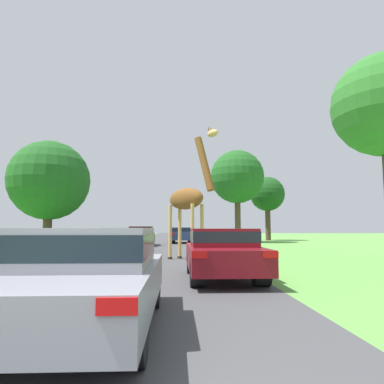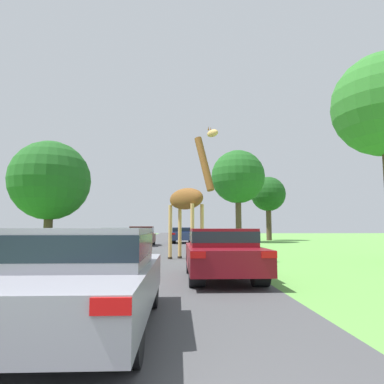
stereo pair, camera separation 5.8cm
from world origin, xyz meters
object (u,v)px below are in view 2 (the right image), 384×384
at_px(tree_left_edge, 268,195).
at_px(tree_mid_field, 238,177).
at_px(car_lead_maroon, 87,274).
at_px(tree_far_right, 50,181).
at_px(giraffe_near_road, 189,198).
at_px(car_queue_left, 122,240).
at_px(car_queue_right, 222,252).
at_px(car_verge_right, 182,235).
at_px(car_far_ahead, 142,236).

xyz_separation_m(tree_left_edge, tree_mid_field, (-4.05, -4.59, 1.18)).
distance_m(car_lead_maroon, tree_left_edge, 33.51).
distance_m(tree_far_right, tree_mid_field, 16.63).
relative_size(giraffe_near_road, tree_left_edge, 0.80).
bearing_deg(tree_mid_field, giraffe_near_road, -106.67).
relative_size(giraffe_near_road, car_queue_left, 1.34).
distance_m(giraffe_near_road, car_queue_right, 5.68).
relative_size(car_lead_maroon, car_queue_left, 1.02).
height_order(tree_left_edge, tree_mid_field, tree_mid_field).
relative_size(giraffe_near_road, car_verge_right, 1.31).
bearing_deg(giraffe_near_road, car_queue_right, 56.91).
bearing_deg(car_far_ahead, tree_far_right, -151.71).
height_order(car_far_ahead, tree_far_right, tree_far_right).
height_order(car_verge_right, tree_mid_field, tree_mid_field).
xyz_separation_m(car_queue_left, tree_far_right, (-5.66, 4.97, 3.76)).
xyz_separation_m(car_queue_left, tree_left_edge, (12.58, 18.11, 4.17)).
height_order(tree_left_edge, tree_far_right, tree_far_right).
relative_size(car_lead_maroon, car_verge_right, 1.00).
bearing_deg(car_queue_left, tree_far_right, 138.70).
distance_m(car_queue_right, car_verge_right, 21.27).
distance_m(car_lead_maroon, car_queue_left, 13.44).
xyz_separation_m(car_lead_maroon, tree_far_right, (-7.40, 18.30, 3.75)).
relative_size(car_verge_right, tree_left_edge, 0.61).
distance_m(car_queue_right, tree_far_right, 17.41).
bearing_deg(giraffe_near_road, tree_far_right, -84.46).
bearing_deg(tree_mid_field, car_queue_right, -101.11).
xyz_separation_m(tree_left_edge, tree_far_right, (-18.24, -13.14, -0.41)).
distance_m(tree_left_edge, tree_mid_field, 6.24).
bearing_deg(tree_left_edge, tree_far_right, -144.23).
height_order(giraffe_near_road, car_far_ahead, giraffe_near_road).
distance_m(car_far_ahead, tree_mid_field, 11.26).
height_order(car_far_ahead, tree_mid_field, tree_mid_field).
distance_m(giraffe_near_road, car_lead_maroon, 10.01).
height_order(giraffe_near_road, tree_mid_field, tree_mid_field).
xyz_separation_m(giraffe_near_road, car_lead_maroon, (-1.65, -9.69, -1.88)).
bearing_deg(car_queue_right, car_verge_right, 92.18).
bearing_deg(tree_mid_field, tree_far_right, -148.94).
bearing_deg(car_verge_right, car_queue_right, -87.82).
distance_m(car_queue_left, tree_mid_field, 16.85).
relative_size(car_lead_maroon, tree_left_edge, 0.61).
bearing_deg(car_queue_left, tree_left_edge, 55.21).
bearing_deg(car_lead_maroon, car_verge_right, 86.50).
bearing_deg(giraffe_near_road, tree_mid_field, -147.53).
bearing_deg(tree_left_edge, giraffe_near_road, -112.91).
distance_m(giraffe_near_road, car_queue_left, 5.32).
bearing_deg(car_queue_right, giraffe_near_road, 97.77).
bearing_deg(tree_far_right, car_queue_left, -41.30).
bearing_deg(car_verge_right, car_lead_maroon, -93.50).
height_order(giraffe_near_road, car_queue_left, giraffe_near_road).
relative_size(giraffe_near_road, car_lead_maroon, 1.31).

